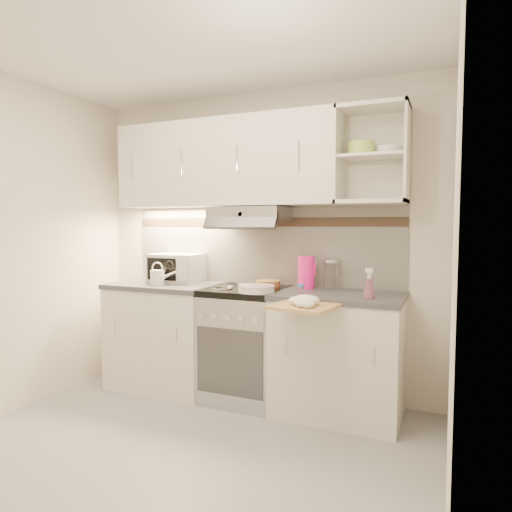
{
  "coord_description": "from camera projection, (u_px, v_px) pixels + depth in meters",
  "views": [
    {
      "loc": [
        1.49,
        -2.16,
        1.4
      ],
      "look_at": [
        0.16,
        0.95,
        1.17
      ],
      "focal_mm": 32.0,
      "sensor_mm": 36.0,
      "label": 1
    }
  ],
  "objects": [
    {
      "name": "worktop_right",
      "position": [
        339.0,
        296.0,
        3.31
      ],
      "size": [
        0.92,
        0.62,
        0.04
      ],
      "primitive_type": "cube",
      "color": "#47474C",
      "rests_on": "base_cabinet_right"
    },
    {
      "name": "ground",
      "position": [
        168.0,
        465.0,
        2.66
      ],
      "size": [
        3.0,
        3.0,
        0.0
      ],
      "primitive_type": "plane",
      "color": "#959598",
      "rests_on": "ground"
    },
    {
      "name": "microwave",
      "position": [
        176.0,
        268.0,
        3.99
      ],
      "size": [
        0.44,
        0.33,
        0.24
      ],
      "rotation": [
        0.0,
        0.0,
        0.02
      ],
      "color": "silver",
      "rests_on": "worktop_left"
    },
    {
      "name": "bread_loaf",
      "position": [
        268.0,
        283.0,
        3.69
      ],
      "size": [
        0.19,
        0.19,
        0.05
      ],
      "primitive_type": "cylinder",
      "color": "#985935",
      "rests_on": "electric_range"
    },
    {
      "name": "room_shell",
      "position": [
        197.0,
        189.0,
        2.88
      ],
      "size": [
        3.04,
        2.84,
        2.52
      ],
      "color": "beige",
      "rests_on": "ground"
    },
    {
      "name": "glass_jar",
      "position": [
        330.0,
        274.0,
        3.53
      ],
      "size": [
        0.12,
        0.12,
        0.23
      ],
      "rotation": [
        0.0,
        0.0,
        -0.34
      ],
      "color": "white",
      "rests_on": "worktop_right"
    },
    {
      "name": "worktop_left",
      "position": [
        166.0,
        285.0,
        3.9
      ],
      "size": [
        0.92,
        0.62,
        0.04
      ],
      "primitive_type": "cube",
      "color": "#47474C",
      "rests_on": "base_cabinet_left"
    },
    {
      "name": "plate_stack",
      "position": [
        256.0,
        289.0,
        3.37
      ],
      "size": [
        0.27,
        0.27,
        0.06
      ],
      "rotation": [
        0.0,
        0.0,
        -0.35
      ],
      "color": "silver",
      "rests_on": "electric_range"
    },
    {
      "name": "cutting_board",
      "position": [
        303.0,
        307.0,
        2.95
      ],
      "size": [
        0.45,
        0.42,
        0.02
      ],
      "primitive_type": "cube",
      "rotation": [
        0.0,
        0.0,
        -0.16
      ],
      "color": "tan",
      "rests_on": "base_cabinet_right"
    },
    {
      "name": "base_cabinet_right",
      "position": [
        338.0,
        357.0,
        3.35
      ],
      "size": [
        0.9,
        0.6,
        0.86
      ],
      "primitive_type": "cube",
      "color": "silver",
      "rests_on": "ground"
    },
    {
      "name": "spice_jar",
      "position": [
        301.0,
        289.0,
        3.24
      ],
      "size": [
        0.05,
        0.05,
        0.08
      ],
      "rotation": [
        0.0,
        0.0,
        -0.36
      ],
      "color": "white",
      "rests_on": "worktop_right"
    },
    {
      "name": "pink_pitcher",
      "position": [
        306.0,
        272.0,
        3.55
      ],
      "size": [
        0.14,
        0.13,
        0.26
      ],
      "rotation": [
        0.0,
        0.0,
        0.24
      ],
      "color": "#FF188E",
      "rests_on": "worktop_right"
    },
    {
      "name": "spray_bottle",
      "position": [
        369.0,
        286.0,
        3.07
      ],
      "size": [
        0.08,
        0.08,
        0.22
      ],
      "rotation": [
        0.0,
        0.0,
        0.33
      ],
      "color": "pink",
      "rests_on": "worktop_right"
    },
    {
      "name": "electric_range",
      "position": [
        246.0,
        344.0,
        3.64
      ],
      "size": [
        0.6,
        0.6,
        0.9
      ],
      "color": "#B7B7BC",
      "rests_on": "ground"
    },
    {
      "name": "base_cabinet_left",
      "position": [
        167.0,
        337.0,
        3.94
      ],
      "size": [
        0.9,
        0.6,
        0.86
      ],
      "primitive_type": "cube",
      "color": "silver",
      "rests_on": "ground"
    },
    {
      "name": "dish_towel",
      "position": [
        298.0,
        300.0,
        2.91
      ],
      "size": [
        0.26,
        0.22,
        0.07
      ],
      "primitive_type": null,
      "rotation": [
        0.0,
        0.0,
        -0.0
      ],
      "color": "white",
      "rests_on": "cutting_board"
    },
    {
      "name": "watering_can",
      "position": [
        158.0,
        277.0,
        3.77
      ],
      "size": [
        0.22,
        0.11,
        0.19
      ],
      "rotation": [
        0.0,
        0.0,
        0.18
      ],
      "color": "silver",
      "rests_on": "worktop_left"
    }
  ]
}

